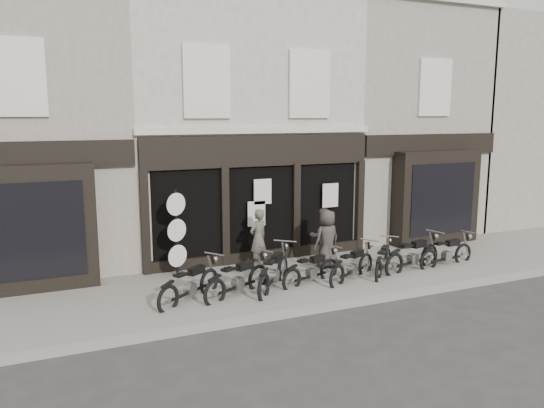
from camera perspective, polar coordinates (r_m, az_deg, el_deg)
name	(u,v)px	position (r m, az deg, el deg)	size (l,w,h in m)	color
ground_plane	(305,293)	(13.74, 3.54, -9.55)	(90.00, 90.00, 0.00)	#2D2B28
pavement	(290,281)	(14.48, 1.91, -8.27)	(30.00, 4.20, 0.12)	slate
kerb	(329,307)	(12.68, 6.15, -10.94)	(30.00, 0.25, 0.13)	gray
central_building	(227,127)	(18.48, -4.81, 8.26)	(7.30, 6.22, 8.34)	beige
neighbour_left	(25,130)	(17.45, -25.07, 7.19)	(5.60, 6.73, 8.34)	gray
neighbour_right	(382,127)	(21.33, 11.78, 8.16)	(5.60, 6.73, 8.34)	gray
filler_right	(531,124)	(26.93, 26.12, 7.78)	(11.00, 6.00, 8.20)	gray
motorcycle_0	(190,287)	(12.98, -8.78, -8.85)	(1.92, 1.49, 1.05)	black
motorcycle_1	(238,282)	(13.21, -3.66, -8.40)	(2.07, 1.25, 1.07)	black
motorcycle_2	(274,275)	(13.69, 0.21, -7.62)	(1.76, 1.94, 1.13)	black
motorcycle_3	(312,272)	(14.14, 4.28, -7.35)	(1.96, 0.90, 0.97)	black
motorcycle_4	(352,268)	(14.55, 8.64, -6.84)	(1.99, 1.26, 1.04)	black
motorcycle_5	(383,263)	(15.28, 11.88, -6.21)	(1.63, 1.62, 0.99)	black
motorcycle_6	(413,258)	(15.78, 14.92, -5.65)	(2.28, 0.89, 1.11)	black
motorcycle_7	(447,255)	(16.53, 18.29, -5.25)	(2.13, 0.58, 1.02)	black
man_left	(258,239)	(15.25, -1.49, -3.75)	(0.63, 0.41, 1.73)	#4F4741
man_centre	(322,236)	(15.85, 5.41, -3.41)	(0.80, 0.63, 1.66)	#474339
man_right	(327,239)	(15.37, 5.95, -3.75)	(0.83, 0.54, 1.69)	#36302D
advert_sign_post	(177,237)	(14.58, -10.21, -3.53)	(0.58, 0.39, 2.52)	black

